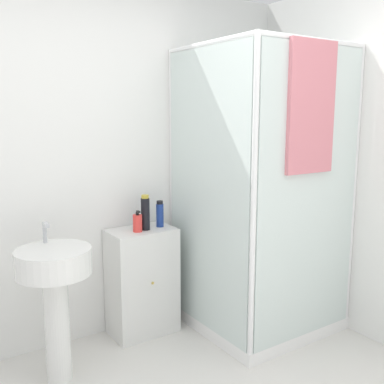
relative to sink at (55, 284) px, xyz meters
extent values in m
cube|color=white|center=(0.35, 0.45, 0.64)|extent=(6.40, 0.06, 2.50)
cube|color=white|center=(1.53, -0.07, -0.57)|extent=(0.98, 0.98, 0.09)
cylinder|color=white|center=(2.00, 0.40, 0.42)|extent=(0.04, 0.04, 2.07)
cylinder|color=white|center=(1.05, 0.40, 0.42)|extent=(0.04, 0.04, 2.07)
cylinder|color=white|center=(2.00, -0.54, 0.42)|extent=(0.04, 0.04, 2.07)
cylinder|color=white|center=(1.05, -0.54, 0.42)|extent=(0.04, 0.04, 2.07)
cylinder|color=white|center=(1.53, -0.54, 1.44)|extent=(0.94, 0.04, 0.04)
cylinder|color=white|center=(1.53, 0.40, 1.44)|extent=(0.94, 0.04, 0.04)
cylinder|color=white|center=(1.05, -0.07, 1.44)|extent=(0.04, 0.94, 0.04)
cylinder|color=white|center=(2.00, -0.07, 1.44)|extent=(0.04, 0.94, 0.04)
cube|color=silver|center=(1.53, -0.56, 0.45)|extent=(0.91, 0.01, 1.94)
cube|color=silver|center=(1.04, -0.07, 0.45)|extent=(0.01, 0.91, 1.94)
cylinder|color=#B7BABF|center=(1.77, 0.34, 0.25)|extent=(0.02, 0.02, 1.55)
cylinder|color=#B7BABF|center=(1.77, 0.29, 1.05)|extent=(0.07, 0.07, 0.04)
cube|color=#D1757F|center=(1.49, -0.58, 1.03)|extent=(0.40, 0.03, 0.82)
cube|color=silver|center=(0.71, 0.26, -0.22)|extent=(0.47, 0.31, 0.78)
sphere|color=gold|center=(0.71, 0.10, -0.18)|extent=(0.02, 0.02, 0.02)
cylinder|color=white|center=(0.00, 0.00, -0.27)|extent=(0.15, 0.15, 0.68)
cylinder|color=white|center=(0.00, 0.00, 0.14)|extent=(0.44, 0.44, 0.15)
cylinder|color=#B7BABF|center=(0.00, 0.15, 0.28)|extent=(0.02, 0.02, 0.13)
cube|color=#B7BABF|center=(0.00, 0.12, 0.33)|extent=(0.02, 0.07, 0.02)
cylinder|color=red|center=(0.66, 0.22, 0.23)|extent=(0.06, 0.06, 0.12)
cylinder|color=black|center=(0.66, 0.22, 0.30)|extent=(0.02, 0.02, 0.02)
cube|color=black|center=(0.66, 0.20, 0.32)|extent=(0.02, 0.04, 0.01)
cylinder|color=black|center=(0.73, 0.23, 0.29)|extent=(0.06, 0.06, 0.23)
cylinder|color=gold|center=(0.73, 0.23, 0.41)|extent=(0.05, 0.05, 0.02)
cylinder|color=navy|center=(0.86, 0.25, 0.26)|extent=(0.05, 0.05, 0.17)
cylinder|color=black|center=(0.86, 0.25, 0.35)|extent=(0.05, 0.05, 0.02)
camera|label=1|loc=(-0.72, -2.54, 1.00)|focal=42.00mm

